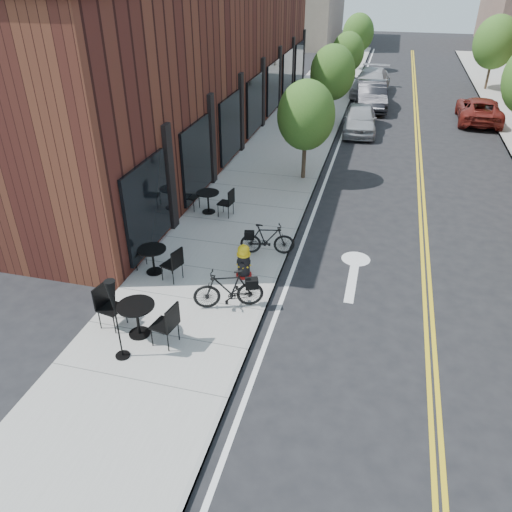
% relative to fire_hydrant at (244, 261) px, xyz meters
% --- Properties ---
extents(ground, '(120.00, 120.00, 0.00)m').
position_rel_fire_hydrant_xyz_m(ground, '(0.92, -1.40, -0.59)').
color(ground, black).
rests_on(ground, ground).
extents(sidewalk_near, '(4.00, 70.00, 0.12)m').
position_rel_fire_hydrant_xyz_m(sidewalk_near, '(-1.08, 8.60, -0.53)').
color(sidewalk_near, '#9E9B93').
rests_on(sidewalk_near, ground).
extents(building_near, '(5.00, 28.00, 7.00)m').
position_rel_fire_hydrant_xyz_m(building_near, '(-5.58, 12.60, 2.91)').
color(building_near, '#401A14').
rests_on(building_near, ground).
extents(tree_near_a, '(2.20, 2.20, 3.81)m').
position_rel_fire_hydrant_xyz_m(tree_near_a, '(0.32, 7.60, 2.01)').
color(tree_near_a, '#382B1E').
rests_on(tree_near_a, sidewalk_near).
extents(tree_near_b, '(2.30, 2.30, 3.98)m').
position_rel_fire_hydrant_xyz_m(tree_near_b, '(0.32, 15.60, 2.12)').
color(tree_near_b, '#382B1E').
rests_on(tree_near_b, sidewalk_near).
extents(tree_near_c, '(2.10, 2.10, 3.67)m').
position_rel_fire_hydrant_xyz_m(tree_near_c, '(0.32, 23.60, 1.94)').
color(tree_near_c, '#382B1E').
rests_on(tree_near_c, sidewalk_near).
extents(tree_near_d, '(2.40, 2.40, 4.11)m').
position_rel_fire_hydrant_xyz_m(tree_near_d, '(0.32, 31.60, 2.20)').
color(tree_near_d, '#382B1E').
rests_on(tree_near_d, sidewalk_near).
extents(tree_far_c, '(2.80, 2.80, 4.62)m').
position_rel_fire_hydrant_xyz_m(tree_far_c, '(9.52, 26.60, 2.47)').
color(tree_far_c, '#382B1E').
rests_on(tree_far_c, sidewalk_far).
extents(fire_hydrant, '(0.48, 0.48, 0.99)m').
position_rel_fire_hydrant_xyz_m(fire_hydrant, '(0.00, 0.00, 0.00)').
color(fire_hydrant, maroon).
rests_on(fire_hydrant, sidewalk_near).
extents(bicycle_left, '(1.82, 1.10, 1.06)m').
position_rel_fire_hydrant_xyz_m(bicycle_left, '(0.02, -1.46, 0.06)').
color(bicycle_left, black).
rests_on(bicycle_left, sidewalk_near).
extents(bicycle_right, '(1.67, 0.78, 0.97)m').
position_rel_fire_hydrant_xyz_m(bicycle_right, '(0.34, 1.36, 0.01)').
color(bicycle_right, black).
rests_on(bicycle_right, sidewalk_near).
extents(bistro_set_a, '(2.05, 1.00, 1.08)m').
position_rel_fire_hydrant_xyz_m(bistro_set_a, '(-1.68, -3.02, 0.07)').
color(bistro_set_a, black).
rests_on(bistro_set_a, sidewalk_near).
extents(bistro_set_b, '(1.85, 0.98, 0.98)m').
position_rel_fire_hydrant_xyz_m(bistro_set_b, '(-2.48, -0.45, 0.02)').
color(bistro_set_b, black).
rests_on(bistro_set_b, sidewalk_near).
extents(bistro_set_c, '(1.83, 0.88, 0.97)m').
position_rel_fire_hydrant_xyz_m(bistro_set_c, '(-2.29, 3.60, 0.02)').
color(bistro_set_c, black).
rests_on(bistro_set_c, sidewalk_near).
extents(patio_umbrella, '(0.32, 0.32, 1.99)m').
position_rel_fire_hydrant_xyz_m(patio_umbrella, '(-1.70, -3.81, 0.95)').
color(patio_umbrella, black).
rests_on(patio_umbrella, sidewalk_near).
extents(parked_car_a, '(1.88, 4.14, 1.38)m').
position_rel_fire_hydrant_xyz_m(parked_car_a, '(1.97, 14.74, 0.10)').
color(parked_car_a, '#A1A3A9').
rests_on(parked_car_a, ground).
extents(parked_car_b, '(2.12, 4.82, 1.54)m').
position_rel_fire_hydrant_xyz_m(parked_car_b, '(2.25, 19.77, 0.18)').
color(parked_car_b, black).
rests_on(parked_car_b, ground).
extents(parked_car_c, '(2.49, 5.48, 1.56)m').
position_rel_fire_hydrant_xyz_m(parked_car_c, '(2.00, 23.56, 0.19)').
color(parked_car_c, '#B2B1B6').
rests_on(parked_car_c, ground).
extents(parked_car_far, '(2.31, 4.77, 1.31)m').
position_rel_fire_hydrant_xyz_m(parked_car_far, '(8.10, 18.37, 0.06)').
color(parked_car_far, maroon).
rests_on(parked_car_far, ground).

